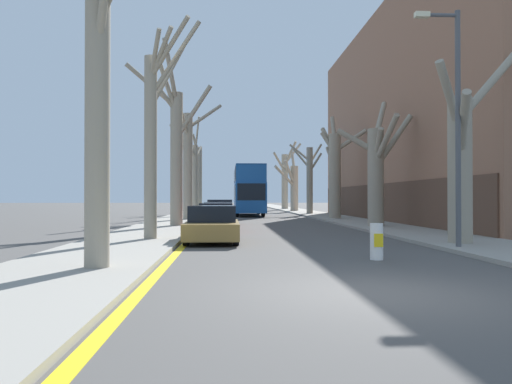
{
  "coord_description": "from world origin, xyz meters",
  "views": [
    {
      "loc": [
        -2.39,
        -8.25,
        1.6
      ],
      "look_at": [
        -0.17,
        31.31,
        2.05
      ],
      "focal_mm": 35.0,
      "sensor_mm": 36.0,
      "label": 1
    }
  ],
  "objects_px": {
    "street_tree_left_1": "(154,131)",
    "street_tree_right_0": "(462,159)",
    "street_tree_left_3": "(188,161)",
    "street_tree_left_5": "(198,177)",
    "street_tree_right_3": "(309,177)",
    "double_decker_bus": "(249,188)",
    "lamp_post": "(455,115)",
    "street_tree_right_2": "(335,171)",
    "street_tree_right_5": "(285,178)",
    "parked_car_3": "(220,211)",
    "street_tree_right_1": "(377,168)",
    "parked_car_1": "(216,218)",
    "street_tree_left_4": "(195,175)",
    "traffic_bollard": "(377,242)",
    "street_tree_left_2": "(175,146)",
    "parked_car_2": "(218,214)",
    "street_tree_left_0": "(97,99)",
    "parked_car_0": "(212,225)",
    "street_tree_right_4": "(293,185)"
  },
  "relations": [
    {
      "from": "street_tree_left_1",
      "to": "street_tree_right_0",
      "type": "bearing_deg",
      "value": -12.49
    },
    {
      "from": "street_tree_left_3",
      "to": "street_tree_left_5",
      "type": "relative_size",
      "value": 1.07
    },
    {
      "from": "street_tree_right_3",
      "to": "double_decker_bus",
      "type": "bearing_deg",
      "value": -165.69
    },
    {
      "from": "street_tree_left_3",
      "to": "lamp_post",
      "type": "relative_size",
      "value": 1.16
    },
    {
      "from": "street_tree_right_0",
      "to": "street_tree_right_2",
      "type": "distance_m",
      "value": 19.63
    },
    {
      "from": "street_tree_right_5",
      "to": "parked_car_3",
      "type": "bearing_deg",
      "value": -104.48
    },
    {
      "from": "street_tree_right_1",
      "to": "parked_car_1",
      "type": "distance_m",
      "value": 9.12
    },
    {
      "from": "street_tree_left_4",
      "to": "street_tree_left_5",
      "type": "distance_m",
      "value": 8.14
    },
    {
      "from": "street_tree_right_0",
      "to": "lamp_post",
      "type": "xyz_separation_m",
      "value": [
        -0.81,
        -1.23,
        1.22
      ]
    },
    {
      "from": "street_tree_right_5",
      "to": "street_tree_right_1",
      "type": "bearing_deg",
      "value": -89.69
    },
    {
      "from": "parked_car_3",
      "to": "traffic_bollard",
      "type": "distance_m",
      "value": 22.35
    },
    {
      "from": "street_tree_left_2",
      "to": "double_decker_bus",
      "type": "distance_m",
      "value": 19.03
    },
    {
      "from": "street_tree_right_5",
      "to": "parked_car_2",
      "type": "distance_m",
      "value": 38.53
    },
    {
      "from": "street_tree_left_3",
      "to": "street_tree_right_3",
      "type": "distance_m",
      "value": 15.83
    },
    {
      "from": "street_tree_left_0",
      "to": "lamp_post",
      "type": "bearing_deg",
      "value": 22.68
    },
    {
      "from": "street_tree_right_5",
      "to": "double_decker_bus",
      "type": "height_order",
      "value": "street_tree_right_5"
    },
    {
      "from": "street_tree_left_1",
      "to": "street_tree_right_2",
      "type": "relative_size",
      "value": 1.05
    },
    {
      "from": "street_tree_right_3",
      "to": "parked_car_1",
      "type": "height_order",
      "value": "street_tree_right_3"
    },
    {
      "from": "double_decker_bus",
      "to": "street_tree_left_3",
      "type": "bearing_deg",
      "value": -113.96
    },
    {
      "from": "parked_car_0",
      "to": "double_decker_bus",
      "type": "bearing_deg",
      "value": 84.91
    },
    {
      "from": "parked_car_0",
      "to": "street_tree_left_5",
      "type": "bearing_deg",
      "value": 94.4
    },
    {
      "from": "street_tree_left_2",
      "to": "street_tree_right_5",
      "type": "distance_m",
      "value": 40.89
    },
    {
      "from": "street_tree_left_0",
      "to": "street_tree_right_4",
      "type": "bearing_deg",
      "value": 77.46
    },
    {
      "from": "street_tree_left_0",
      "to": "double_decker_bus",
      "type": "distance_m",
      "value": 34.75
    },
    {
      "from": "street_tree_left_3",
      "to": "street_tree_right_5",
      "type": "bearing_deg",
      "value": 71.77
    },
    {
      "from": "parked_car_3",
      "to": "street_tree_left_1",
      "type": "bearing_deg",
      "value": -97.42
    },
    {
      "from": "street_tree_right_2",
      "to": "parked_car_3",
      "type": "relative_size",
      "value": 1.76
    },
    {
      "from": "street_tree_right_5",
      "to": "parked_car_0",
      "type": "bearing_deg",
      "value": -99.62
    },
    {
      "from": "street_tree_right_1",
      "to": "street_tree_right_2",
      "type": "bearing_deg",
      "value": 90.91
    },
    {
      "from": "street_tree_left_3",
      "to": "street_tree_left_2",
      "type": "bearing_deg",
      "value": -90.36
    },
    {
      "from": "street_tree_left_0",
      "to": "parked_car_1",
      "type": "bearing_deg",
      "value": 80.21
    },
    {
      "from": "street_tree_right_4",
      "to": "traffic_bollard",
      "type": "relative_size",
      "value": 7.48
    },
    {
      "from": "double_decker_bus",
      "to": "parked_car_1",
      "type": "distance_m",
      "value": 21.86
    },
    {
      "from": "parked_car_1",
      "to": "street_tree_right_4",
      "type": "bearing_deg",
      "value": 76.41
    },
    {
      "from": "street_tree_left_2",
      "to": "double_decker_bus",
      "type": "bearing_deg",
      "value": 75.7
    },
    {
      "from": "parked_car_2",
      "to": "parked_car_1",
      "type": "bearing_deg",
      "value": -90.0
    },
    {
      "from": "street_tree_left_4",
      "to": "street_tree_right_4",
      "type": "relative_size",
      "value": 1.18
    },
    {
      "from": "street_tree_left_0",
      "to": "street_tree_left_4",
      "type": "bearing_deg",
      "value": 90.02
    },
    {
      "from": "street_tree_left_4",
      "to": "street_tree_right_2",
      "type": "xyz_separation_m",
      "value": [
        10.48,
        -6.69,
        0.06
      ]
    },
    {
      "from": "street_tree_right_4",
      "to": "lamp_post",
      "type": "relative_size",
      "value": 0.96
    },
    {
      "from": "street_tree_right_0",
      "to": "street_tree_right_4",
      "type": "xyz_separation_m",
      "value": [
        -0.25,
        40.48,
        0.15
      ]
    },
    {
      "from": "street_tree_right_3",
      "to": "double_decker_bus",
      "type": "relative_size",
      "value": 0.62
    },
    {
      "from": "street_tree_left_2",
      "to": "parked_car_0",
      "type": "distance_m",
      "value": 9.82
    },
    {
      "from": "street_tree_left_3",
      "to": "double_decker_bus",
      "type": "bearing_deg",
      "value": 66.04
    },
    {
      "from": "street_tree_left_4",
      "to": "parked_car_1",
      "type": "height_order",
      "value": "street_tree_left_4"
    },
    {
      "from": "street_tree_left_5",
      "to": "street_tree_right_3",
      "type": "height_order",
      "value": "street_tree_left_5"
    },
    {
      "from": "street_tree_left_3",
      "to": "traffic_bollard",
      "type": "height_order",
      "value": "street_tree_left_3"
    },
    {
      "from": "traffic_bollard",
      "to": "parked_car_3",
      "type": "bearing_deg",
      "value": 101.3
    },
    {
      "from": "street_tree_right_3",
      "to": "parked_car_2",
      "type": "bearing_deg",
      "value": -114.8
    },
    {
      "from": "street_tree_left_2",
      "to": "parked_car_1",
      "type": "relative_size",
      "value": 2.36
    }
  ]
}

